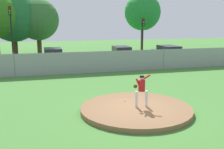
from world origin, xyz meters
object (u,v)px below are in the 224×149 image
(traffic_light_far, at_px, (143,31))
(parked_car_teal, at_px, (169,53))
(pitcher_youth, at_px, (141,88))
(baseball, at_px, (125,100))
(parked_car_champagne, at_px, (121,55))
(parked_car_silver, at_px, (53,57))
(traffic_cone_orange, at_px, (101,58))
(traffic_light_near, at_px, (11,25))

(traffic_light_far, bearing_deg, parked_car_teal, -65.18)
(parked_car_teal, bearing_deg, pitcher_youth, -121.18)
(pitcher_youth, relative_size, parked_car_teal, 0.33)
(baseball, bearing_deg, parked_car_champagne, 73.55)
(baseball, distance_m, parked_car_champagne, 14.54)
(parked_car_silver, bearing_deg, traffic_cone_orange, 22.35)
(parked_car_teal, xyz_separation_m, traffic_light_far, (-1.65, 3.58, 2.33))
(baseball, distance_m, traffic_light_near, 18.99)
(baseball, relative_size, parked_car_champagne, 0.02)
(pitcher_youth, height_order, parked_car_silver, pitcher_youth)
(baseball, bearing_deg, parked_car_teal, 55.49)
(parked_car_teal, bearing_deg, traffic_cone_orange, 162.79)
(parked_car_teal, height_order, parked_car_silver, parked_car_silver)
(parked_car_silver, bearing_deg, traffic_light_near, 138.07)
(parked_car_silver, relative_size, traffic_light_near, 0.74)
(baseball, xyz_separation_m, parked_car_teal, (9.43, 13.71, 0.52))
(pitcher_youth, height_order, traffic_cone_orange, pitcher_youth)
(pitcher_youth, xyz_separation_m, traffic_cone_orange, (1.87, 16.99, -0.91))
(parked_car_silver, distance_m, traffic_light_far, 11.46)
(pitcher_youth, relative_size, parked_car_silver, 0.38)
(baseball, xyz_separation_m, traffic_light_far, (7.77, 17.28, 2.85))
(pitcher_youth, height_order, parked_car_champagne, pitcher_youth)
(parked_car_teal, height_order, traffic_cone_orange, parked_car_teal)
(parked_car_teal, xyz_separation_m, traffic_cone_orange, (-7.09, 2.20, -0.52))
(parked_car_silver, bearing_deg, pitcher_youth, -77.26)
(pitcher_youth, height_order, parked_car_teal, pitcher_youth)
(parked_car_champagne, bearing_deg, traffic_light_near, 162.83)
(pitcher_youth, distance_m, baseball, 1.50)
(parked_car_teal, relative_size, traffic_cone_orange, 8.73)
(parked_car_silver, xyz_separation_m, parked_car_champagne, (7.00, 0.18, -0.02))
(pitcher_youth, xyz_separation_m, traffic_light_far, (7.30, 18.37, 1.94))
(parked_car_silver, xyz_separation_m, traffic_cone_orange, (5.22, 2.15, -0.53))
(parked_car_teal, bearing_deg, traffic_light_near, 167.46)
(traffic_light_near, bearing_deg, traffic_light_far, -0.20)
(pitcher_youth, xyz_separation_m, baseball, (-0.47, 1.09, -0.91))
(baseball, height_order, parked_car_silver, parked_car_silver)
(pitcher_youth, distance_m, traffic_light_near, 20.01)
(parked_car_silver, relative_size, parked_car_champagne, 0.98)
(pitcher_youth, height_order, traffic_light_far, traffic_light_far)
(traffic_cone_orange, bearing_deg, pitcher_youth, -96.27)
(parked_car_champagne, xyz_separation_m, traffic_cone_orange, (-1.78, 1.96, -0.52))
(parked_car_silver, bearing_deg, parked_car_teal, -0.22)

